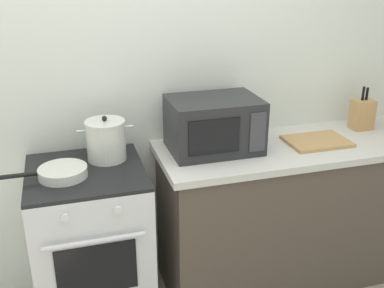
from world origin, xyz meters
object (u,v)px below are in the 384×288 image
object	(u,v)px
microwave	(214,125)
cutting_board	(317,141)
stove	(92,246)
stock_pot	(106,140)
frying_pan	(61,172)
knife_block	(362,114)

from	to	relation	value
microwave	cutting_board	distance (m)	0.64
stove	stock_pot	xyz separation A→B (m)	(0.13, 0.11, 0.57)
stove	microwave	bearing A→B (deg)	6.24
frying_pan	cutting_board	bearing A→B (deg)	1.85
microwave	knife_block	xyz separation A→B (m)	(1.02, 0.06, -0.05)
stove	cutting_board	world-z (taller)	cutting_board
cutting_board	knife_block	bearing A→B (deg)	19.43
frying_pan	cutting_board	distance (m)	1.46
frying_pan	knife_block	bearing A→B (deg)	5.75
stock_pot	stove	bearing A→B (deg)	-138.18
stove	knife_block	xyz separation A→B (m)	(1.74, 0.14, 0.56)
microwave	knife_block	size ratio (longest dim) A/B	1.80
stove	knife_block	size ratio (longest dim) A/B	3.32
stove	microwave	xyz separation A→B (m)	(0.72, 0.08, 0.61)
frying_pan	knife_block	size ratio (longest dim) A/B	1.59
microwave	stove	bearing A→B (deg)	-173.76
stove	stock_pot	world-z (taller)	stock_pot
cutting_board	knife_block	size ratio (longest dim) A/B	1.30
stove	cutting_board	distance (m)	1.42
stove	cutting_board	xyz separation A→B (m)	(1.34, 0.00, 0.47)
stock_pot	frying_pan	bearing A→B (deg)	-146.79
stove	knife_block	distance (m)	1.83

